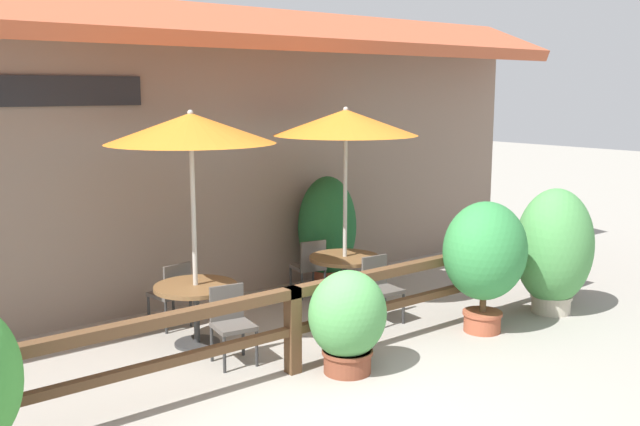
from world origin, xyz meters
The scene contains 15 objects.
ground_plane centered at (0.00, 0.00, 0.00)m, with size 60.00×60.00×0.00m, color gray.
building_facade centered at (0.00, 4.10, 2.16)m, with size 14.28×1.49×4.23m.
patio_railing centered at (0.00, 1.05, 0.70)m, with size 10.40×0.14×0.95m.
patio_umbrella_near centered at (-0.39, 2.46, 2.57)m, with size 1.96×1.96×2.79m.
dining_table_near centered at (-0.39, 2.46, 0.59)m, with size 0.99×0.99×0.74m.
chair_near_streetside centered at (-0.36, 1.72, 0.48)m, with size 0.48×0.48×0.86m.
chair_near_wallside centered at (-0.34, 3.19, 0.48)m, with size 0.48×0.48×0.86m.
patio_umbrella_middle centered at (1.94, 2.48, 2.57)m, with size 1.96×1.96×2.79m.
dining_table_middle centered at (1.94, 2.48, 0.59)m, with size 0.99×0.99×0.74m.
chair_middle_streetside centered at (1.92, 1.75, 0.48)m, with size 0.45×0.45×0.86m.
chair_middle_wallside centered at (1.89, 3.22, 0.48)m, with size 0.49×0.49×0.86m.
potted_plant_broad_leaf centered at (4.04, 0.57, 0.89)m, with size 1.11×1.00×1.71m.
potted_plant_tall_tropical centered at (2.67, 0.65, 1.00)m, with size 1.10×0.99×1.66m.
potted_plant_small_flowering centered at (0.47, 0.70, 0.60)m, with size 0.88×0.79×1.13m.
potted_plant_entrance_palm centered at (2.49, 3.55, 0.88)m, with size 0.94×0.85×1.71m.
Camera 1 is at (-4.28, -4.85, 3.02)m, focal length 40.00 mm.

